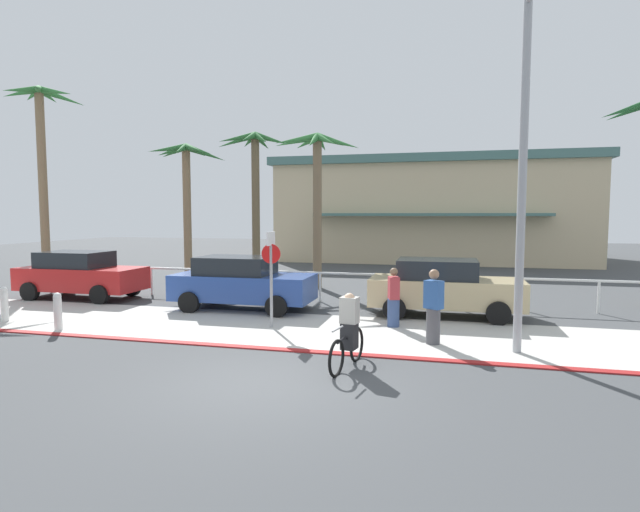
% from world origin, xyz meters
% --- Properties ---
extents(ground_plane, '(80.00, 80.00, 0.00)m').
position_xyz_m(ground_plane, '(0.00, 10.00, 0.00)').
color(ground_plane, '#424447').
extents(sidewalk_strip, '(44.00, 4.00, 0.02)m').
position_xyz_m(sidewalk_strip, '(0.00, 4.20, 0.01)').
color(sidewalk_strip, beige).
rests_on(sidewalk_strip, ground).
extents(curb_paint, '(44.00, 0.24, 0.03)m').
position_xyz_m(curb_paint, '(0.00, 2.20, 0.01)').
color(curb_paint, maroon).
rests_on(curb_paint, ground).
extents(building_backdrop, '(19.71, 13.03, 6.57)m').
position_xyz_m(building_backdrop, '(2.05, 27.80, 3.30)').
color(building_backdrop, beige).
rests_on(building_backdrop, ground).
extents(rail_fence, '(24.10, 0.08, 1.04)m').
position_xyz_m(rail_fence, '(0.00, 8.50, 0.83)').
color(rail_fence, white).
rests_on(rail_fence, ground).
extents(stop_sign_bike_lane, '(0.52, 0.56, 2.56)m').
position_xyz_m(stop_sign_bike_lane, '(-1.37, 4.26, 1.68)').
color(stop_sign_bike_lane, gray).
rests_on(stop_sign_bike_lane, ground).
extents(bollard_0, '(0.20, 0.20, 1.00)m').
position_xyz_m(bollard_0, '(-8.89, 3.13, 0.52)').
color(bollard_0, white).
rests_on(bollard_0, ground).
extents(bollard_1, '(0.20, 0.20, 1.00)m').
position_xyz_m(bollard_1, '(-6.63, 2.58, 0.52)').
color(bollard_1, white).
rests_on(bollard_1, ground).
extents(streetlight_curb, '(0.24, 2.54, 7.50)m').
position_xyz_m(streetlight_curb, '(4.65, 2.99, 4.28)').
color(streetlight_curb, '#9EA0A5').
rests_on(streetlight_curb, ground).
extents(palm_tree_0, '(3.00, 3.14, 8.46)m').
position_xyz_m(palm_tree_0, '(-13.75, 10.08, 6.19)').
color(palm_tree_0, '#846B4C').
rests_on(palm_tree_0, ground).
extents(palm_tree_1, '(3.12, 3.14, 6.20)m').
position_xyz_m(palm_tree_1, '(-8.33, 12.58, 4.85)').
color(palm_tree_1, '#846B4C').
rests_on(palm_tree_1, ground).
extents(palm_tree_2, '(3.45, 3.36, 6.72)m').
position_xyz_m(palm_tree_2, '(-5.36, 13.41, 5.15)').
color(palm_tree_2, brown).
rests_on(palm_tree_2, ground).
extents(palm_tree_3, '(3.58, 2.95, 6.29)m').
position_xyz_m(palm_tree_3, '(-2.07, 11.68, 4.85)').
color(palm_tree_3, '#756047').
rests_on(palm_tree_3, ground).
extents(car_red_0, '(4.40, 2.02, 1.69)m').
position_xyz_m(car_red_0, '(-9.60, 7.07, 0.87)').
color(car_red_0, red).
rests_on(car_red_0, ground).
extents(car_blue_1, '(4.40, 2.02, 1.69)m').
position_xyz_m(car_blue_1, '(-3.14, 6.45, 0.87)').
color(car_blue_1, '#284793').
rests_on(car_blue_1, ground).
extents(car_tan_2, '(4.40, 2.02, 1.69)m').
position_xyz_m(car_tan_2, '(3.06, 6.93, 0.87)').
color(car_tan_2, tan).
rests_on(car_tan_2, ground).
extents(cyclist_black_0, '(0.40, 1.80, 1.50)m').
position_xyz_m(cyclist_black_0, '(1.27, 1.35, 0.69)').
color(cyclist_black_0, black).
rests_on(cyclist_black_0, ground).
extents(pedestrian_0, '(0.39, 0.46, 1.60)m').
position_xyz_m(pedestrian_0, '(1.78, 5.11, 0.73)').
color(pedestrian_0, '#384C7A').
rests_on(pedestrian_0, ground).
extents(pedestrian_1, '(0.48, 0.44, 1.76)m').
position_xyz_m(pedestrian_1, '(2.86, 3.52, 0.82)').
color(pedestrian_1, '#4C4C51').
rests_on(pedestrian_1, ground).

